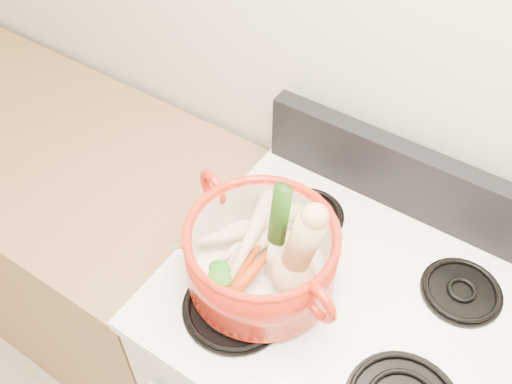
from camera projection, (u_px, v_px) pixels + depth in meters
The scene contains 22 objects.
wall_back at pixel (453, 80), 1.15m from camera, with size 3.50×0.02×2.60m, color beige.
cooktop at pixel (350, 301), 1.23m from camera, with size 0.78×0.67×0.03m, color white.
control_backsplash at pixel (416, 183), 1.31m from camera, with size 0.76×0.05×0.18m, color black.
counter_left at pixel (59, 225), 1.98m from camera, with size 1.36×0.65×0.90m, color olive.
burner_front_left at pixel (235, 306), 1.19m from camera, with size 0.22×0.22×0.02m, color black.
burner_back_left at pixel (308, 214), 1.36m from camera, with size 0.17×0.17×0.02m, color black.
burner_back_right at pixel (462, 290), 1.22m from camera, with size 0.17×0.17×0.02m, color black.
dutch_oven at pixel (261, 256), 1.17m from camera, with size 0.31×0.31×0.15m, color #B41F0F.
pot_handle_left at pixel (213, 188), 1.23m from camera, with size 0.09×0.09×0.02m, color #B41F0F.
pot_handle_right at pixel (319, 303), 1.04m from camera, with size 0.09×0.09×0.02m, color #B41F0F.
squash at pixel (295, 249), 1.09m from camera, with size 0.10×0.10×0.24m, color tan, non-canonical shape.
leek at pixel (277, 234), 1.11m from camera, with size 0.04×0.04×0.26m, color silver.
ginger at pixel (286, 242), 1.23m from camera, with size 0.07×0.05×0.04m, color #D7BA84.
parsnip_0 at pixel (252, 249), 1.21m from camera, with size 0.05×0.05×0.24m, color beige.
parsnip_1 at pixel (242, 242), 1.22m from camera, with size 0.04×0.04×0.18m, color #EDE5C1.
parsnip_2 at pixel (253, 234), 1.22m from camera, with size 0.05×0.05×0.21m, color beige.
parsnip_3 at pixel (213, 238), 1.21m from camera, with size 0.04×0.04×0.19m, color beige.
parsnip_4 at pixel (257, 225), 1.22m from camera, with size 0.04×0.04×0.22m, color beige.
parsnip_5 at pixel (250, 239), 1.18m from camera, with size 0.05×0.05×0.24m, color beige.
carrot_0 at pixel (240, 276), 1.17m from camera, with size 0.03×0.03×0.15m, color #D13C0A.
carrot_1 at pixel (243, 268), 1.17m from camera, with size 0.03×0.03×0.16m, color red.
carrot_2 at pixel (253, 271), 1.16m from camera, with size 0.04×0.04×0.19m, color red.
Camera 1 is at (0.19, 0.75, 2.00)m, focal length 40.00 mm.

